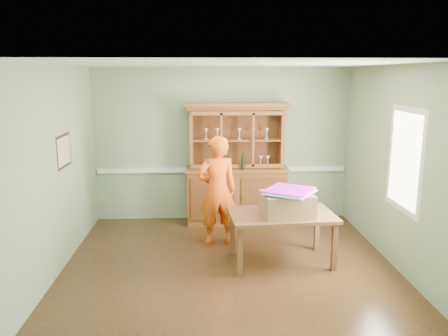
{
  "coord_description": "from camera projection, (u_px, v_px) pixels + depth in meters",
  "views": [
    {
      "loc": [
        -0.35,
        -5.65,
        2.56
      ],
      "look_at": [
        -0.05,
        0.4,
        1.27
      ],
      "focal_mm": 35.0,
      "sensor_mm": 36.0,
      "label": 1
    }
  ],
  "objects": [
    {
      "name": "chair_rail",
      "position": [
        222.0,
        170.0,
        7.81
      ],
      "size": [
        4.41,
        0.05,
        0.08
      ],
      "primitive_type": "cube",
      "color": "silver",
      "rests_on": "wall_back"
    },
    {
      "name": "floor",
      "position": [
        229.0,
        263.0,
        6.07
      ],
      "size": [
        4.5,
        4.5,
        0.0
      ],
      "primitive_type": "plane",
      "color": "#442E16",
      "rests_on": "ground"
    },
    {
      "name": "ceiling",
      "position": [
        229.0,
        64.0,
        5.51
      ],
      "size": [
        4.5,
        4.5,
        0.0
      ],
      "primitive_type": "plane",
      "rotation": [
        3.14,
        0.0,
        0.0
      ],
      "color": "white",
      "rests_on": "wall_back"
    },
    {
      "name": "cardboard_box",
      "position": [
        287.0,
        204.0,
        5.86
      ],
      "size": [
        0.71,
        0.59,
        0.31
      ],
      "primitive_type": "cube",
      "rotation": [
        0.0,
        0.0,
        0.11
      ],
      "color": "#926A4B",
      "rests_on": "dining_table"
    },
    {
      "name": "kite_stack",
      "position": [
        290.0,
        192.0,
        5.8
      ],
      "size": [
        0.78,
        0.78,
        0.05
      ],
      "rotation": [
        0.0,
        0.0,
        0.96
      ],
      "color": "#C5EB1D",
      "rests_on": "cardboard_box"
    },
    {
      "name": "china_hutch",
      "position": [
        236.0,
        181.0,
        7.65
      ],
      "size": [
        1.79,
        0.59,
        2.1
      ],
      "color": "brown",
      "rests_on": "floor"
    },
    {
      "name": "wall_left",
      "position": [
        57.0,
        170.0,
        5.68
      ],
      "size": [
        0.0,
        4.0,
        4.0
      ],
      "primitive_type": "plane",
      "rotation": [
        1.57,
        0.0,
        1.57
      ],
      "color": "gray",
      "rests_on": "floor"
    },
    {
      "name": "wall_front",
      "position": [
        243.0,
        216.0,
        3.83
      ],
      "size": [
        4.5,
        0.0,
        4.5
      ],
      "primitive_type": "plane",
      "rotation": [
        -1.57,
        0.0,
        0.0
      ],
      "color": "gray",
      "rests_on": "floor"
    },
    {
      "name": "framed_map",
      "position": [
        64.0,
        151.0,
        5.93
      ],
      "size": [
        0.03,
        0.6,
        0.46
      ],
      "color": "black",
      "rests_on": "wall_left"
    },
    {
      "name": "window_panel",
      "position": [
        404.0,
        160.0,
        5.57
      ],
      "size": [
        0.03,
        0.96,
        1.36
      ],
      "color": "silver",
      "rests_on": "wall_right"
    },
    {
      "name": "wall_right",
      "position": [
        395.0,
        167.0,
        5.9
      ],
      "size": [
        0.0,
        4.0,
        4.0
      ],
      "primitive_type": "plane",
      "rotation": [
        1.57,
        0.0,
        -1.57
      ],
      "color": "gray",
      "rests_on": "floor"
    },
    {
      "name": "person",
      "position": [
        217.0,
        191.0,
        6.63
      ],
      "size": [
        0.68,
        0.52,
        1.68
      ],
      "primitive_type": "imported",
      "rotation": [
        0.0,
        0.0,
        3.34
      ],
      "color": "#F65C0F",
      "rests_on": "floor"
    },
    {
      "name": "wall_back",
      "position": [
        222.0,
        145.0,
        7.74
      ],
      "size": [
        4.5,
        0.0,
        4.5
      ],
      "primitive_type": "plane",
      "rotation": [
        1.57,
        0.0,
        0.0
      ],
      "color": "gray",
      "rests_on": "floor"
    },
    {
      "name": "dining_table",
      "position": [
        282.0,
        219.0,
        5.98
      ],
      "size": [
        1.48,
        0.95,
        0.71
      ],
      "rotation": [
        0.0,
        0.0,
        0.07
      ],
      "color": "brown",
      "rests_on": "floor"
    }
  ]
}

